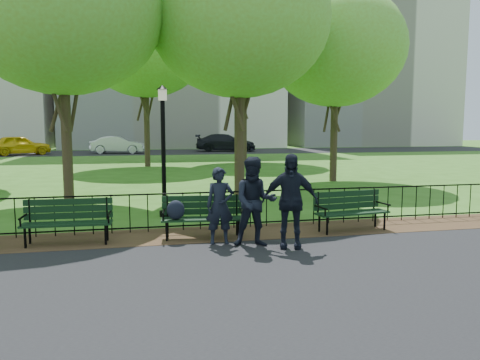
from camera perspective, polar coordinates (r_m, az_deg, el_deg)
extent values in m
plane|color=#326019|center=(9.22, 0.52, -8.62)|extent=(120.00, 120.00, 0.00)
cube|color=black|center=(6.13, 7.86, -16.69)|extent=(60.00, 9.20, 0.01)
cube|color=#362116|center=(10.64, -1.27, -6.46)|extent=(60.00, 1.60, 0.01)
cube|color=black|center=(43.79, -9.65, 3.38)|extent=(70.00, 9.00, 0.01)
cylinder|color=black|center=(10.96, -1.78, -1.47)|extent=(24.00, 0.04, 0.04)
cylinder|color=black|center=(11.10, -1.76, -5.36)|extent=(24.00, 0.04, 0.04)
cylinder|color=black|center=(11.03, -1.77, -3.68)|extent=(0.02, 0.02, 0.90)
cube|color=silver|center=(58.19, -8.49, 19.05)|extent=(24.00, 15.00, 30.00)
cube|color=beige|center=(63.92, 14.38, 15.05)|extent=(20.00, 15.00, 24.00)
cube|color=black|center=(10.08, -4.58, -4.76)|extent=(1.79, 0.65, 0.04)
cube|color=black|center=(10.27, -4.63, -2.65)|extent=(1.74, 0.22, 0.44)
cylinder|color=black|center=(9.96, -8.93, -6.24)|extent=(0.05, 0.05, 0.44)
cylinder|color=black|center=(10.00, -0.17, -6.11)|extent=(0.05, 0.05, 0.44)
cylinder|color=black|center=(10.31, -8.83, -5.81)|extent=(0.05, 0.05, 0.44)
cylinder|color=black|center=(10.34, -0.37, -5.69)|extent=(0.05, 0.05, 0.44)
cylinder|color=black|center=(10.06, -9.30, -3.83)|extent=(0.10, 0.55, 0.04)
cylinder|color=black|center=(10.10, 0.12, -3.71)|extent=(0.10, 0.55, 0.04)
ellipsoid|color=black|center=(9.94, -7.85, -3.64)|extent=(0.40, 0.30, 0.41)
cube|color=black|center=(10.16, -20.33, -5.03)|extent=(1.78, 0.52, 0.04)
cube|color=black|center=(10.35, -20.17, -2.91)|extent=(1.77, 0.09, 0.44)
cylinder|color=black|center=(10.20, -24.72, -6.46)|extent=(0.05, 0.05, 0.44)
cylinder|color=black|center=(9.93, -16.06, -6.45)|extent=(0.05, 0.05, 0.44)
cylinder|color=black|center=(10.53, -24.26, -6.04)|extent=(0.05, 0.05, 0.44)
cylinder|color=black|center=(10.28, -15.87, -6.01)|extent=(0.05, 0.05, 0.44)
cylinder|color=black|center=(10.31, -24.97, -4.08)|extent=(0.06, 0.55, 0.04)
cylinder|color=black|center=(10.02, -15.65, -4.00)|extent=(0.06, 0.55, 0.04)
cube|color=black|center=(11.05, 13.55, -3.91)|extent=(1.80, 0.69, 0.04)
cube|color=black|center=(11.21, 12.89, -2.01)|extent=(1.74, 0.26, 0.44)
cylinder|color=black|center=(10.56, 10.58, -5.54)|extent=(0.05, 0.05, 0.44)
cylinder|color=black|center=(11.39, 17.21, -4.84)|extent=(0.05, 0.05, 0.44)
cylinder|color=black|center=(10.85, 9.65, -5.19)|extent=(0.05, 0.05, 0.44)
cylinder|color=black|center=(11.66, 16.17, -4.54)|extent=(0.05, 0.05, 0.44)
cylinder|color=black|center=(10.60, 9.83, -3.31)|extent=(0.11, 0.54, 0.04)
cylinder|color=black|center=(11.49, 17.02, -2.73)|extent=(0.11, 0.54, 0.04)
cylinder|color=black|center=(12.75, -9.18, -4.06)|extent=(0.27, 0.27, 0.16)
cylinder|color=black|center=(12.56, -9.30, 2.61)|extent=(0.12, 0.12, 3.13)
cube|color=beige|center=(12.56, -9.44, 10.19)|extent=(0.21, 0.21, 0.29)
cone|color=black|center=(12.57, -9.46, 11.08)|extent=(0.31, 0.31, 0.12)
cylinder|color=#2D2116|center=(15.42, -20.35, 3.99)|extent=(0.31, 0.31, 3.65)
ellipsoid|color=olive|center=(15.81, -20.99, 19.11)|extent=(6.15, 6.15, 5.22)
cylinder|color=#2D2116|center=(16.36, -0.07, 4.59)|extent=(0.36, 0.36, 3.68)
ellipsoid|color=olive|center=(16.74, -0.07, 18.98)|extent=(6.20, 6.20, 5.27)
cylinder|color=#2D2116|center=(20.91, 11.36, 4.70)|extent=(0.31, 0.31, 3.53)
ellipsoid|color=olive|center=(21.16, 11.62, 15.57)|extent=(5.95, 5.95, 5.05)
cylinder|color=#2D2116|center=(28.45, -11.28, 6.09)|extent=(0.34, 0.34, 4.43)
ellipsoid|color=olive|center=(28.85, -11.52, 16.10)|extent=(7.47, 7.47, 6.35)
cylinder|color=#2D2116|center=(30.98, 0.51, 6.46)|extent=(0.35, 0.35, 4.66)
ellipsoid|color=olive|center=(31.41, 0.52, 16.12)|extent=(7.84, 7.84, 6.67)
imported|color=black|center=(9.58, -2.47, -3.15)|extent=(0.59, 0.39, 1.57)
imported|color=black|center=(9.35, 1.83, -2.67)|extent=(0.94, 0.59, 1.80)
imported|color=black|center=(9.29, 6.10, -2.55)|extent=(1.18, 0.73, 1.87)
imported|color=gold|center=(42.74, -25.28, 3.87)|extent=(5.18, 3.75, 1.64)
imported|color=#B0B2B8|center=(42.19, -14.66, 4.18)|extent=(4.75, 2.05, 1.52)
imported|color=black|center=(44.32, -1.75, 4.58)|extent=(5.96, 3.25, 1.64)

